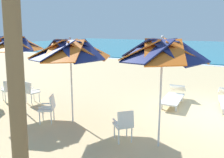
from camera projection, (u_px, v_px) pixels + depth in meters
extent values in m
plane|color=#D3B784|center=(214.00, 117.00, 7.98)|extent=(80.00, 80.00, 0.00)
cylinder|color=silver|center=(160.00, 103.00, 5.76)|extent=(0.05, 0.05, 2.25)
cube|color=orange|center=(185.00, 50.00, 5.42)|extent=(1.15, 1.12, 0.53)
cube|color=navy|center=(177.00, 49.00, 5.79)|extent=(1.10, 1.19, 0.53)
cube|color=orange|center=(161.00, 48.00, 5.99)|extent=(1.12, 1.15, 0.53)
cube|color=navy|center=(147.00, 48.00, 5.89)|extent=(1.19, 1.10, 0.53)
cube|color=orange|center=(140.00, 50.00, 5.56)|extent=(1.15, 1.12, 0.53)
cube|color=navy|center=(147.00, 51.00, 5.19)|extent=(1.10, 1.19, 0.53)
cube|color=orange|center=(164.00, 52.00, 5.00)|extent=(1.12, 1.15, 0.53)
cube|color=navy|center=(181.00, 52.00, 5.09)|extent=(1.19, 1.10, 0.53)
sphere|color=silver|center=(163.00, 37.00, 5.43)|extent=(0.08, 0.08, 0.08)
cube|color=white|center=(123.00, 125.00, 6.21)|extent=(0.62, 0.62, 0.05)
cube|color=white|center=(126.00, 119.00, 5.97)|extent=(0.35, 0.37, 0.40)
cube|color=white|center=(116.00, 122.00, 6.12)|extent=(0.32, 0.29, 0.03)
cube|color=white|center=(130.00, 120.00, 6.24)|extent=(0.32, 0.29, 0.03)
cylinder|color=white|center=(114.00, 131.00, 6.37)|extent=(0.04, 0.04, 0.41)
cylinder|color=white|center=(127.00, 130.00, 6.47)|extent=(0.04, 0.04, 0.41)
cylinder|color=white|center=(119.00, 137.00, 6.04)|extent=(0.04, 0.04, 0.41)
cylinder|color=white|center=(132.00, 135.00, 6.14)|extent=(0.04, 0.04, 0.41)
cylinder|color=silver|center=(72.00, 89.00, 7.38)|extent=(0.05, 0.05, 2.09)
cube|color=orange|center=(90.00, 49.00, 7.05)|extent=(1.34, 1.29, 0.59)
cube|color=navy|center=(87.00, 48.00, 7.48)|extent=(1.28, 1.37, 0.59)
cube|color=orange|center=(76.00, 48.00, 7.70)|extent=(1.29, 1.34, 0.59)
cube|color=navy|center=(62.00, 48.00, 7.59)|extent=(1.37, 1.28, 0.59)
cube|color=orange|center=(51.00, 49.00, 7.21)|extent=(1.34, 1.29, 0.59)
cube|color=navy|center=(52.00, 50.00, 6.78)|extent=(1.28, 1.37, 0.59)
cube|color=orange|center=(64.00, 51.00, 6.55)|extent=(1.29, 1.34, 0.59)
cube|color=navy|center=(80.00, 50.00, 6.67)|extent=(1.37, 1.28, 0.59)
sphere|color=silver|center=(70.00, 38.00, 7.06)|extent=(0.08, 0.08, 0.08)
cube|color=white|center=(46.00, 109.00, 7.43)|extent=(0.60, 0.60, 0.05)
cube|color=white|center=(53.00, 102.00, 7.38)|extent=(0.30, 0.41, 0.40)
cube|color=white|center=(45.00, 108.00, 7.21)|extent=(0.36, 0.24, 0.03)
cube|color=white|center=(48.00, 104.00, 7.60)|extent=(0.36, 0.24, 0.03)
cylinder|color=white|center=(40.00, 118.00, 7.30)|extent=(0.04, 0.04, 0.41)
cylinder|color=white|center=(43.00, 114.00, 7.64)|extent=(0.04, 0.04, 0.41)
cylinder|color=white|center=(51.00, 118.00, 7.30)|extent=(0.04, 0.04, 0.41)
cylinder|color=white|center=(54.00, 114.00, 7.65)|extent=(0.04, 0.04, 0.41)
cylinder|color=silver|center=(16.00, 78.00, 8.78)|extent=(0.05, 0.05, 2.21)
cube|color=orange|center=(26.00, 43.00, 8.45)|extent=(1.16, 1.11, 0.50)
cube|color=navy|center=(27.00, 43.00, 8.82)|extent=(1.11, 1.17, 0.50)
cube|color=orange|center=(20.00, 42.00, 9.01)|extent=(1.11, 1.16, 0.50)
cube|color=navy|center=(9.00, 43.00, 8.91)|extent=(1.17, 1.11, 0.50)
cube|color=orange|center=(4.00, 44.00, 8.02)|extent=(1.11, 1.16, 0.50)
cube|color=navy|center=(17.00, 44.00, 8.12)|extent=(1.17, 1.11, 0.50)
sphere|color=silver|center=(12.00, 35.00, 8.45)|extent=(0.08, 0.08, 0.08)
cube|color=white|center=(32.00, 92.00, 9.39)|extent=(0.49, 0.49, 0.05)
cube|color=white|center=(27.00, 87.00, 9.18)|extent=(0.43, 0.14, 0.40)
cube|color=white|center=(29.00, 89.00, 9.48)|extent=(0.09, 0.40, 0.03)
cube|color=white|center=(35.00, 90.00, 9.24)|extent=(0.09, 0.40, 0.03)
cylinder|color=white|center=(34.00, 96.00, 9.68)|extent=(0.04, 0.04, 0.41)
cylinder|color=white|center=(39.00, 98.00, 9.47)|extent=(0.04, 0.04, 0.41)
cylinder|color=white|center=(26.00, 98.00, 9.40)|extent=(0.04, 0.04, 0.41)
cylinder|color=white|center=(32.00, 100.00, 9.19)|extent=(0.04, 0.04, 0.41)
cube|color=white|center=(8.00, 90.00, 9.70)|extent=(0.57, 0.57, 0.05)
cube|color=white|center=(9.00, 86.00, 9.50)|extent=(0.24, 0.42, 0.40)
cube|color=white|center=(3.00, 88.00, 9.55)|extent=(0.38, 0.18, 0.03)
cube|color=white|center=(13.00, 87.00, 9.80)|extent=(0.38, 0.18, 0.03)
cylinder|color=white|center=(3.00, 95.00, 9.77)|extent=(0.04, 0.04, 0.41)
cylinder|color=white|center=(12.00, 94.00, 9.99)|extent=(0.04, 0.04, 0.41)
cylinder|color=white|center=(5.00, 97.00, 9.51)|extent=(0.04, 0.04, 0.41)
cylinder|color=white|center=(14.00, 96.00, 9.72)|extent=(0.04, 0.04, 0.41)
cube|color=white|center=(223.00, 112.00, 8.15)|extent=(0.06, 0.06, 0.22)
cube|color=white|center=(220.00, 101.00, 9.33)|extent=(0.06, 0.06, 0.22)
cube|color=white|center=(172.00, 99.00, 9.14)|extent=(0.79, 1.75, 0.06)
cube|color=white|center=(178.00, 88.00, 10.04)|extent=(0.65, 0.53, 0.36)
cube|color=white|center=(176.00, 108.00, 8.50)|extent=(0.06, 0.06, 0.22)
cube|color=white|center=(162.00, 106.00, 8.71)|extent=(0.06, 0.06, 0.22)
cube|color=white|center=(182.00, 99.00, 9.63)|extent=(0.06, 0.06, 0.22)
cube|color=white|center=(169.00, 97.00, 9.84)|extent=(0.06, 0.06, 0.22)
cylinder|color=brown|center=(12.00, 18.00, 4.11)|extent=(0.30, 0.47, 6.12)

